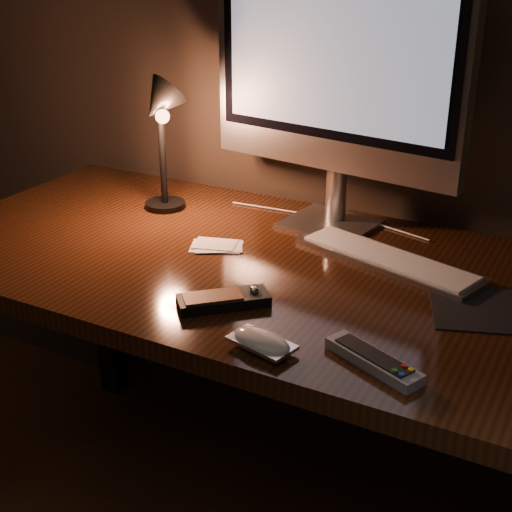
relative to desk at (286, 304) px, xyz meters
The scene contains 10 objects.
desk is the anchor object (origin of this frame).
monitor 0.54m from the desk, 83.27° to the left, with size 0.61×0.20×0.64m.
keyboard 0.25m from the desk, 12.83° to the left, with size 0.41×0.11×0.02m, color silver.
mousepad 0.47m from the desk, ahead, with size 0.22×0.18×0.00m, color black.
mouse 0.43m from the desk, 70.05° to the right, with size 0.11×0.06×0.02m, color white.
media_remote 0.31m from the desk, 89.05° to the right, with size 0.16×0.16×0.03m.
tv_remote 0.48m from the desk, 47.07° to the right, with size 0.18×0.11×0.02m.
papers 0.20m from the desk, 160.35° to the right, with size 0.11×0.07×0.01m, color white.
desk_lamp 0.52m from the desk, 169.06° to the left, with size 0.15×0.17×0.34m.
cable 0.25m from the desk, 88.26° to the left, with size 0.00×0.00×0.51m, color white.
Camera 1 is at (0.61, 0.65, 1.37)m, focal length 50.00 mm.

